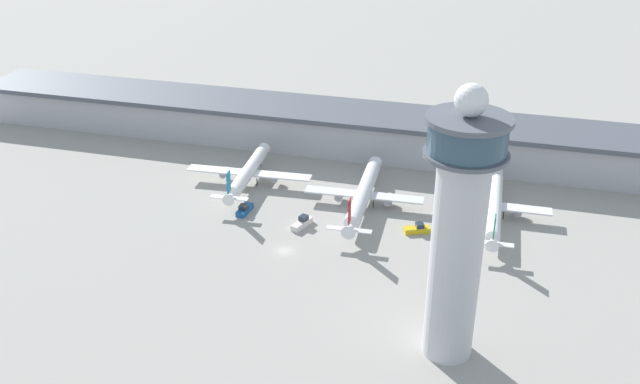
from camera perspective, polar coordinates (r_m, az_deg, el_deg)
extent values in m
plane|color=#9E9B93|center=(186.75, -2.88, -4.72)|extent=(1000.00, 1000.00, 0.00)
cube|color=#B2B2B7|center=(244.36, 2.15, 4.84)|extent=(272.14, 22.00, 12.34)
cube|color=#4C515B|center=(241.84, 2.18, 6.38)|extent=(272.14, 25.00, 1.60)
cylinder|color=silver|center=(143.31, 10.77, -5.36)|extent=(10.26, 10.26, 44.84)
cylinder|color=#565B66|center=(132.75, 11.60, 3.01)|extent=(15.86, 15.86, 0.80)
cylinder|color=#334C60|center=(131.47, 11.73, 4.33)|extent=(14.59, 14.59, 5.86)
cylinder|color=#565B66|center=(130.23, 11.87, 5.72)|extent=(15.86, 15.86, 1.00)
sphere|color=white|center=(129.02, 12.02, 7.20)|extent=(6.12, 6.12, 6.12)
cylinder|color=white|center=(219.97, -5.77, 1.64)|extent=(5.86, 30.02, 3.94)
cone|color=white|center=(234.50, -4.59, 3.34)|extent=(4.16, 3.79, 3.94)
cone|color=white|center=(205.27, -7.16, -0.38)|extent=(3.84, 4.95, 3.55)
cube|color=white|center=(220.78, -5.72, 1.54)|extent=(39.30, 6.92, 0.44)
cylinder|color=#A8A8B2|center=(224.56, -7.64, 1.55)|extent=(2.44, 4.47, 2.17)
cylinder|color=#A8A8B2|center=(220.01, -3.58, 1.19)|extent=(2.44, 4.47, 2.17)
cube|color=#197FB2|center=(202.20, -7.32, 0.79)|extent=(0.48, 2.81, 6.30)
cube|color=white|center=(203.97, -7.28, -0.45)|extent=(11.14, 2.71, 0.24)
cylinder|color=black|center=(233.20, -4.76, 2.33)|extent=(0.28, 0.28, 2.50)
cylinder|color=black|center=(220.43, -5.06, 0.80)|extent=(0.28, 0.28, 2.50)
cylinder|color=black|center=(221.96, -6.43, 0.92)|extent=(0.28, 0.28, 2.50)
cylinder|color=silver|center=(206.45, 3.49, -0.12)|extent=(5.84, 36.48, 4.35)
cone|color=silver|center=(224.36, 4.37, 2.15)|extent=(4.50, 4.09, 4.35)
cone|color=silver|center=(188.41, 2.41, -2.91)|extent=(4.12, 5.37, 3.91)
cube|color=silver|center=(207.43, 3.52, -0.22)|extent=(34.90, 5.83, 0.44)
cylinder|color=#A8A8B2|center=(210.04, 1.59, -0.21)|extent=(2.59, 4.87, 2.39)
cylinder|color=#A8A8B2|center=(208.02, 5.54, -0.62)|extent=(2.59, 4.87, 2.39)
cube|color=red|center=(184.77, 2.38, -1.55)|extent=(0.42, 2.81, 6.95)
cube|color=silver|center=(186.97, 2.33, -3.01)|extent=(12.24, 2.50, 0.24)
cylinder|color=black|center=(222.90, 4.21, 1.08)|extent=(0.28, 0.28, 2.04)
cylinder|color=black|center=(207.45, 4.29, -1.00)|extent=(0.28, 0.28, 2.04)
cylinder|color=black|center=(208.29, 2.64, -0.83)|extent=(0.28, 0.28, 2.04)
cylinder|color=white|center=(205.90, 13.81, -1.01)|extent=(4.67, 37.23, 3.83)
cone|color=white|center=(224.16, 13.96, 1.35)|extent=(3.91, 3.53, 3.83)
cone|color=white|center=(187.55, 13.63, -3.90)|extent=(3.55, 4.67, 3.45)
cube|color=white|center=(206.86, 13.80, -1.08)|extent=(31.38, 5.11, 0.44)
cylinder|color=#A8A8B2|center=(208.23, 11.98, -1.04)|extent=(2.20, 4.26, 2.11)
cylinder|color=#A8A8B2|center=(208.54, 15.57, -1.43)|extent=(2.20, 4.26, 2.11)
cube|color=#14704C|center=(184.31, 13.79, -2.72)|extent=(0.36, 2.81, 6.13)
cube|color=white|center=(186.22, 13.63, -4.01)|extent=(10.76, 2.24, 0.24)
cylinder|color=black|center=(222.81, 13.86, 0.33)|extent=(0.28, 0.28, 2.23)
cylinder|color=black|center=(207.32, 14.46, -1.84)|extent=(0.28, 0.28, 2.23)
cylinder|color=black|center=(207.19, 12.99, -1.67)|extent=(0.28, 0.28, 2.23)
cube|color=black|center=(205.96, -6.04, -1.60)|extent=(2.77, 6.19, 0.12)
cube|color=#195699|center=(205.64, -6.05, -1.43)|extent=(2.94, 7.35, 1.47)
cube|color=#232D38|center=(204.44, -6.15, -1.19)|extent=(2.35, 2.29, 1.21)
cube|color=black|center=(197.74, -1.45, -2.74)|extent=(4.16, 6.90, 0.12)
cube|color=silver|center=(197.37, -1.45, -2.55)|extent=(4.65, 8.11, 1.63)
cube|color=#232D38|center=(197.20, -1.32, -2.08)|extent=(2.64, 2.85, 1.33)
cube|color=black|center=(196.65, 7.75, -3.18)|extent=(6.32, 4.48, 0.12)
cube|color=gold|center=(196.31, 7.76, -3.01)|extent=(7.39, 4.99, 1.49)
cube|color=#232D38|center=(195.82, 7.98, -2.65)|extent=(2.78, 2.85, 1.22)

